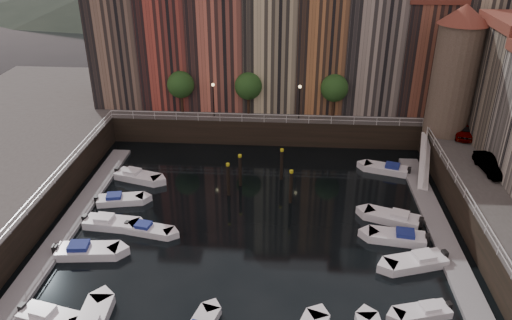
# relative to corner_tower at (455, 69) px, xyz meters

# --- Properties ---
(ground) EXTENTS (200.00, 200.00, 0.00)m
(ground) POSITION_rel_corner_tower_xyz_m (-20.00, -14.50, -10.19)
(ground) COLOR black
(ground) RESTS_ON ground
(quay_far) EXTENTS (80.00, 20.00, 3.00)m
(quay_far) POSITION_rel_corner_tower_xyz_m (-20.00, 11.50, -8.69)
(quay_far) COLOR black
(quay_far) RESTS_ON ground
(dock_left) EXTENTS (2.00, 28.00, 0.35)m
(dock_left) POSITION_rel_corner_tower_xyz_m (-36.20, -15.50, -10.02)
(dock_left) COLOR gray
(dock_left) RESTS_ON ground
(dock_right) EXTENTS (2.00, 28.00, 0.35)m
(dock_right) POSITION_rel_corner_tower_xyz_m (-3.80, -15.50, -10.02)
(dock_right) COLOR gray
(dock_right) RESTS_ON ground
(far_terrace) EXTENTS (48.70, 10.30, 17.50)m
(far_terrace) POSITION_rel_corner_tower_xyz_m (-16.69, 9.00, 0.76)
(far_terrace) COLOR #836753
(far_terrace) RESTS_ON quay_far
(corner_tower) EXTENTS (5.20, 5.20, 13.80)m
(corner_tower) POSITION_rel_corner_tower_xyz_m (0.00, 0.00, 0.00)
(corner_tower) COLOR #6B5B4C
(corner_tower) RESTS_ON quay_right
(promenade_trees) EXTENTS (21.20, 3.20, 5.20)m
(promenade_trees) POSITION_rel_corner_tower_xyz_m (-21.33, 3.70, -3.61)
(promenade_trees) COLOR black
(promenade_trees) RESTS_ON quay_far
(street_lamps) EXTENTS (10.36, 0.36, 4.18)m
(street_lamps) POSITION_rel_corner_tower_xyz_m (-21.00, 2.70, -4.30)
(street_lamps) COLOR black
(street_lamps) RESTS_ON quay_far
(railings) EXTENTS (36.08, 34.04, 0.52)m
(railings) POSITION_rel_corner_tower_xyz_m (-20.00, -9.62, -6.41)
(railings) COLOR white
(railings) RESTS_ON ground
(gangway) EXTENTS (2.78, 8.32, 3.73)m
(gangway) POSITION_rel_corner_tower_xyz_m (-2.90, -4.50, -8.28)
(gangway) COLOR white
(gangway) RESTS_ON ground
(mooring_pilings) EXTENTS (6.42, 4.89, 3.78)m
(mooring_pilings) POSITION_rel_corner_tower_xyz_m (-19.80, -8.99, -8.54)
(mooring_pilings) COLOR black
(mooring_pilings) RESTS_ON ground
(boat_left_0) EXTENTS (4.89, 2.73, 1.10)m
(boat_left_0) POSITION_rel_corner_tower_xyz_m (-32.87, -27.69, -9.83)
(boat_left_0) COLOR white
(boat_left_0) RESTS_ON ground
(boat_left_1) EXTENTS (5.30, 2.35, 1.20)m
(boat_left_1) POSITION_rel_corner_tower_xyz_m (-33.17, -20.38, -9.79)
(boat_left_1) COLOR white
(boat_left_1) RESTS_ON ground
(boat_left_2) EXTENTS (5.10, 2.23, 1.15)m
(boat_left_2) POSITION_rel_corner_tower_xyz_m (-32.56, -16.29, -9.81)
(boat_left_2) COLOR white
(boat_left_2) RESTS_ON ground
(boat_left_3) EXTENTS (4.67, 2.45, 1.05)m
(boat_left_3) POSITION_rel_corner_tower_xyz_m (-33.02, -12.31, -9.84)
(boat_left_3) COLOR white
(boat_left_3) RESTS_ON ground
(boat_left_4) EXTENTS (5.17, 3.09, 1.16)m
(boat_left_4) POSITION_rel_corner_tower_xyz_m (-32.63, -7.70, -9.80)
(boat_left_4) COLOR white
(boat_left_4) RESTS_ON ground
(boat_right_0) EXTENTS (4.19, 2.47, 0.94)m
(boat_right_0) POSITION_rel_corner_tower_xyz_m (-7.50, -25.32, -9.88)
(boat_right_0) COLOR white
(boat_right_0) RESTS_ON ground
(boat_right_1) EXTENTS (5.22, 3.24, 1.17)m
(boat_right_1) POSITION_rel_corner_tower_xyz_m (-6.78, -19.89, -9.80)
(boat_right_1) COLOR white
(boat_right_1) RESTS_ON ground
(boat_right_2) EXTENTS (5.08, 2.43, 1.14)m
(boat_right_2) POSITION_rel_corner_tower_xyz_m (-7.63, -16.66, -9.81)
(boat_right_2) COLOR white
(boat_right_2) RESTS_ON ground
(boat_right_3) EXTENTS (5.16, 3.38, 1.16)m
(boat_right_3) POSITION_rel_corner_tower_xyz_m (-7.53, -13.71, -9.80)
(boat_right_3) COLOR white
(boat_right_3) RESTS_ON ground
(boat_right_4) EXTENTS (4.91, 2.98, 1.10)m
(boat_right_4) POSITION_rel_corner_tower_xyz_m (-6.53, -4.17, -9.82)
(boat_right_4) COLOR white
(boat_right_4) RESTS_ON ground
(car_a) EXTENTS (2.75, 4.69, 1.50)m
(car_a) POSITION_rel_corner_tower_xyz_m (1.68, -1.20, -6.45)
(car_a) COLOR gray
(car_a) RESTS_ON quay_right
(car_b) EXTENTS (2.14, 4.86, 1.55)m
(car_b) POSITION_rel_corner_tower_xyz_m (1.81, -9.37, -6.42)
(car_b) COLOR gray
(car_b) RESTS_ON quay_right
(boat_extra_302) EXTENTS (4.40, 2.33, 0.99)m
(boat_extra_302) POSITION_rel_corner_tower_xyz_m (-28.97, -16.98, -9.86)
(boat_extra_302) COLOR white
(boat_extra_302) RESTS_ON ground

